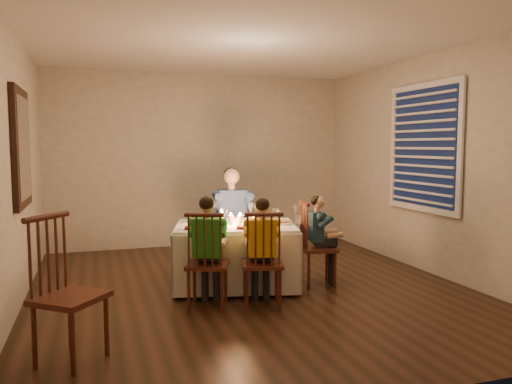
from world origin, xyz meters
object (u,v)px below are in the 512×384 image
object	(u,v)px
chair_end	(318,285)
serving_bowl	(199,220)
chair_adult	(232,270)
child_green	(208,307)
chair_extra	(72,362)
adult	(232,270)
chair_near_left	(208,307)
child_teal	(318,285)
child_yellow	(262,306)
dining_table	(236,242)
chair_near_right	(262,306)

from	to	relation	value
chair_end	serving_bowl	xyz separation A→B (m)	(-1.21, 0.55, 0.70)
chair_adult	child_green	size ratio (longest dim) A/B	0.87
chair_extra	adult	size ratio (longest dim) A/B	0.83
chair_near_left	child_teal	distance (m)	1.36
child_yellow	child_teal	size ratio (longest dim) A/B	1.06
chair_adult	child_yellow	xyz separation A→B (m)	(-0.10, -1.43, 0.00)
chair_extra	chair_end	bearing A→B (deg)	-24.22
chair_near_left	child_yellow	bearing A→B (deg)	-173.63
chair_end	adult	size ratio (longest dim) A/B	0.73
dining_table	chair_near_left	world-z (taller)	dining_table
dining_table	chair_near_right	xyz separation A→B (m)	(0.05, -0.73, -0.48)
chair_near_left	child_green	size ratio (longest dim) A/B	0.87
child_yellow	chair_near_left	bearing A→B (deg)	-0.87
chair_near_left	serving_bowl	bearing A→B (deg)	-75.38
chair_near_right	child_teal	world-z (taller)	child_teal
serving_bowl	adult	bearing A→B (deg)	38.06
chair_near_left	child_teal	bearing A→B (deg)	-143.02
chair_adult	chair_near_right	distance (m)	1.43
chair_near_left	chair_extra	distance (m)	1.46
adult	child_yellow	world-z (taller)	adult
chair_near_left	chair_near_right	bearing A→B (deg)	-173.63
chair_near_right	child_teal	distance (m)	0.96
child_green	child_yellow	world-z (taller)	child_green
chair_adult	adult	bearing A→B (deg)	86.70
dining_table	chair_end	distance (m)	1.02
chair_end	chair_near_right	bearing A→B (deg)	130.95
child_teal	serving_bowl	size ratio (longest dim) A/B	5.14
dining_table	chair_near_right	distance (m)	0.88
chair_adult	chair_near_right	size ratio (longest dim) A/B	1.00
adult	serving_bowl	xyz separation A→B (m)	(-0.48, -0.38, 0.70)
adult	child_yellow	size ratio (longest dim) A/B	1.21
dining_table	chair_adult	bearing A→B (deg)	91.69
dining_table	chair_end	bearing A→B (deg)	-1.17
child_green	serving_bowl	xyz separation A→B (m)	(0.11, 0.92, 0.70)
chair_near_left	child_yellow	size ratio (longest dim) A/B	0.89
chair_extra	adult	xyz separation A→B (m)	(1.76, 2.17, 0.00)
child_yellow	adult	bearing A→B (deg)	-79.79
dining_table	chair_end	size ratio (longest dim) A/B	1.62
dining_table	child_teal	size ratio (longest dim) A/B	1.52
chair_extra	adult	world-z (taller)	adult
serving_bowl	child_yellow	bearing A→B (deg)	-69.58
chair_adult	child_teal	xyz separation A→B (m)	(0.72, -0.93, 0.00)
dining_table	child_yellow	xyz separation A→B (m)	(0.05, -0.73, -0.48)
serving_bowl	child_green	bearing A→B (deg)	-96.65
adult	dining_table	bearing A→B (deg)	-98.27
chair_adult	child_green	distance (m)	1.42
chair_near_left	serving_bowl	size ratio (longest dim) A/B	4.82
adult	chair_adult	bearing A→B (deg)	-93.30
chair_end	child_yellow	xyz separation A→B (m)	(-0.82, -0.50, 0.00)
chair_near_left	chair_near_right	xyz separation A→B (m)	(0.50, -0.13, 0.00)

